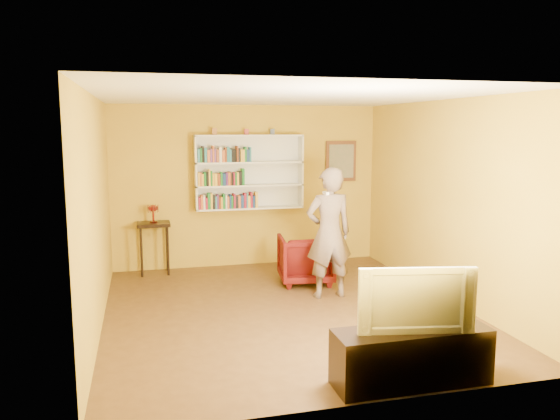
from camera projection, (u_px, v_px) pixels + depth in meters
The scene contains 16 objects.
room_shell at pixel (286, 233), 6.87m from camera, with size 5.30×5.80×2.88m.
bookshelf at pixel (249, 172), 9.09m from camera, with size 1.80×0.29×1.23m.
books_row_lower at pixel (228, 201), 8.97m from camera, with size 0.98×0.18×0.26m.
books_row_middle at pixel (222, 179), 8.89m from camera, with size 0.76×0.19×0.27m.
books_row_upper at pixel (223, 155), 8.84m from camera, with size 0.87×0.19×0.27m.
ornament_left at pixel (214, 131), 8.79m from camera, with size 0.08×0.08×0.11m, color #B26F33.
ornament_centre at pixel (246, 132), 8.92m from camera, with size 0.07×0.07×0.09m, color #AE3D3A.
ornament_right at pixel (272, 132), 9.03m from camera, with size 0.07×0.07×0.10m, color #4B587E.
framed_painting at pixel (341, 161), 9.52m from camera, with size 0.55×0.05×0.70m.
console_table at pixel (154, 231), 8.69m from camera, with size 0.51×0.39×0.84m.
ruby_lustre at pixel (153, 210), 8.64m from camera, with size 0.18×0.18×0.28m.
armchair at pixel (306, 259), 8.22m from camera, with size 0.77×0.80×0.73m, color #400407.
person at pixel (329, 233), 7.46m from camera, with size 0.66×0.43×1.80m, color #69574D.
game_remote at pixel (326, 193), 7.05m from camera, with size 0.04×0.15×0.04m, color white.
tv_cabinet at pixel (411, 357), 4.97m from camera, with size 1.45×0.43×0.52m, color black.
television at pixel (414, 297), 4.88m from camera, with size 1.04×0.14×0.60m, color black.
Camera 1 is at (-1.73, -6.52, 2.32)m, focal length 35.00 mm.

